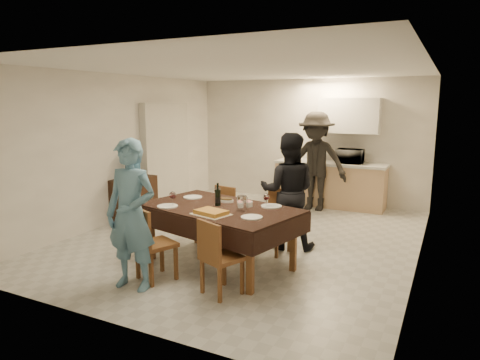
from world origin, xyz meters
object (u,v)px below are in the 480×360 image
object	(u,v)px
person_far	(288,191)
wine_bottle	(218,194)
microwave	(350,156)
dining_table	(219,209)
savoury_tart	(211,212)
water_jug	(133,167)
console	(134,199)
person_kitchen	(315,161)
water_pitcher	(242,203)
person_near	(131,215)

from	to	relation	value
person_far	wine_bottle	bearing A→B (deg)	42.51
microwave	person_far	bearing A→B (deg)	84.69
wine_bottle	dining_table	bearing A→B (deg)	-45.00
savoury_tart	water_jug	bearing A→B (deg)	147.97
console	water_jug	bearing A→B (deg)	90.00
wine_bottle	person_kitchen	xyz separation A→B (m)	(0.29, 3.38, 0.03)
console	savoury_tart	distance (m)	3.03
person_kitchen	savoury_tart	bearing A→B (deg)	-92.16
water_jug	savoury_tart	world-z (taller)	water_jug
person_kitchen	dining_table	bearing A→B (deg)	-94.07
water_jug	water_pitcher	xyz separation A→B (m)	(2.80, -1.26, -0.10)
wine_bottle	water_jug	bearing A→B (deg)	154.10
microwave	person_kitchen	size ratio (longest dim) A/B	0.27
wine_bottle	water_pitcher	size ratio (longest dim) A/B	1.59
console	wine_bottle	distance (m)	2.72
person_far	savoury_tart	bearing A→B (deg)	56.00
water_pitcher	person_kitchen	bearing A→B (deg)	91.75
savoury_tart	person_kitchen	xyz separation A→B (m)	(0.14, 3.81, 0.16)
water_pitcher	person_near	xyz separation A→B (m)	(-0.90, -1.00, -0.02)
person_far	console	bearing A→B (deg)	-19.66
dining_table	water_pitcher	size ratio (longest dim) A/B	11.83
savoury_tart	person_far	size ratio (longest dim) A/B	0.25
dining_table	savoury_tart	world-z (taller)	savoury_tart
microwave	water_jug	bearing A→B (deg)	39.24
console	person_near	world-z (taller)	person_near
person_kitchen	water_pitcher	bearing A→B (deg)	-88.25
water_jug	person_kitchen	bearing A→B (deg)	39.42
person_far	person_kitchen	distance (m)	2.40
water_pitcher	microwave	world-z (taller)	microwave
water_pitcher	person_near	distance (m)	1.35
water_jug	dining_table	bearing A→B (deg)	-26.38
savoury_tart	wine_bottle	bearing A→B (deg)	109.23
water_jug	savoury_tart	xyz separation A→B (m)	(2.55, -1.59, -0.17)
wine_bottle	person_kitchen	size ratio (longest dim) A/B	0.15
savoury_tart	person_near	size ratio (longest dim) A/B	0.25
dining_table	person_near	size ratio (longest dim) A/B	1.29
wine_bottle	console	bearing A→B (deg)	154.10
person_kitchen	wine_bottle	bearing A→B (deg)	-94.97
console	person_near	size ratio (longest dim) A/B	0.49
dining_table	console	world-z (taller)	dining_table
water_pitcher	person_far	xyz separation A→B (m)	(0.20, 1.10, -0.03)
person_near	person_kitchen	bearing A→B (deg)	74.51
dining_table	water_jug	xyz separation A→B (m)	(-2.45, 1.21, 0.23)
dining_table	savoury_tart	distance (m)	0.40
dining_table	savoury_tart	size ratio (longest dim) A/B	5.20
microwave	wine_bottle	bearing A→B (deg)	77.29
console	dining_table	bearing A→B (deg)	-26.38
water_pitcher	person_kitchen	size ratio (longest dim) A/B	0.10
water_jug	microwave	distance (m)	4.21
dining_table	microwave	size ratio (longest dim) A/B	4.32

